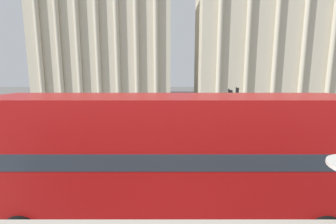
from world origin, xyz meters
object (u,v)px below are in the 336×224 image
(double_decker_bus, at_px, (172,154))
(traffic_light_far, at_px, (237,97))
(car_navy, at_px, (219,107))
(pedestrian_white, at_px, (238,100))
(pedestrian_blue, at_px, (161,127))
(traffic_light_near, at_px, (310,119))
(traffic_light_mid, at_px, (229,105))
(car_white, at_px, (238,118))
(pedestrian_olive, at_px, (190,115))
(plaza_building_left, at_px, (108,42))
(pedestrian_black, at_px, (198,103))
(plaza_building_right, at_px, (276,40))

(double_decker_bus, bearing_deg, traffic_light_far, 60.38)
(car_navy, height_order, pedestrian_white, pedestrian_white)
(pedestrian_blue, bearing_deg, traffic_light_near, -7.45)
(pedestrian_blue, bearing_deg, double_decker_bus, -64.03)
(traffic_light_near, relative_size, traffic_light_far, 1.06)
(double_decker_bus, xyz_separation_m, traffic_light_mid, (4.78, 11.31, 0.12))
(pedestrian_blue, xyz_separation_m, pedestrian_white, (11.53, 18.41, 0.08))
(car_white, xyz_separation_m, pedestrian_olive, (-4.56, -0.01, 0.26))
(traffic_light_mid, bearing_deg, pedestrian_white, 70.38)
(traffic_light_mid, height_order, pedestrian_white, traffic_light_mid)
(car_white, bearing_deg, plaza_building_left, -44.93)
(double_decker_bus, bearing_deg, plaza_building_left, 99.20)
(double_decker_bus, relative_size, traffic_light_far, 3.14)
(double_decker_bus, relative_size, plaza_building_left, 0.39)
(double_decker_bus, distance_m, traffic_light_mid, 12.28)
(plaza_building_left, relative_size, pedestrian_blue, 17.21)
(plaza_building_left, height_order, pedestrian_black, plaza_building_left)
(traffic_light_mid, xyz_separation_m, pedestrian_black, (-0.69, 13.46, -1.40))
(plaza_building_right, xyz_separation_m, traffic_light_near, (-14.17, -35.42, -9.54))
(car_white, relative_size, pedestrian_black, 2.40)
(traffic_light_near, distance_m, traffic_light_far, 14.44)
(traffic_light_far, height_order, pedestrian_black, traffic_light_far)
(car_navy, bearing_deg, double_decker_bus, -47.13)
(plaza_building_left, distance_m, car_navy, 30.56)
(pedestrian_black, xyz_separation_m, pedestrian_white, (6.75, 3.56, -0.01))
(pedestrian_black, bearing_deg, double_decker_bus, 174.46)
(plaza_building_left, bearing_deg, pedestrian_black, -46.77)
(plaza_building_right, relative_size, pedestrian_white, 18.58)
(traffic_light_far, xyz_separation_m, pedestrian_blue, (-8.61, -9.79, -1.35))
(traffic_light_far, height_order, pedestrian_blue, traffic_light_far)
(plaza_building_left, bearing_deg, pedestrian_olive, -62.01)
(plaza_building_left, bearing_deg, car_white, -55.32)
(plaza_building_right, xyz_separation_m, traffic_light_far, (-13.77, -20.99, -9.67))
(traffic_light_far, height_order, pedestrian_white, traffic_light_far)
(double_decker_bus, height_order, traffic_light_far, double_decker_bus)
(traffic_light_near, distance_m, car_white, 9.56)
(plaza_building_right, bearing_deg, traffic_light_near, -111.80)
(plaza_building_left, xyz_separation_m, car_navy, (19.59, -20.58, -11.26))
(car_navy, xyz_separation_m, pedestrian_olive, (-4.49, -7.83, 0.26))
(plaza_building_right, xyz_separation_m, traffic_light_mid, (-16.92, -29.39, -9.52))
(plaza_building_left, distance_m, pedestrian_white, 30.15)
(double_decker_bus, height_order, plaza_building_right, plaza_building_right)
(traffic_light_far, bearing_deg, traffic_light_near, -91.57)
(double_decker_bus, relative_size, car_navy, 2.57)
(plaza_building_right, distance_m, car_white, 32.16)
(pedestrian_blue, bearing_deg, plaza_building_left, 132.57)
(double_decker_bus, xyz_separation_m, traffic_light_near, (7.54, 5.28, 0.09))
(plaza_building_left, relative_size, plaza_building_right, 0.86)
(car_navy, relative_size, pedestrian_blue, 2.63)
(double_decker_bus, xyz_separation_m, pedestrian_white, (10.85, 28.33, -1.30))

